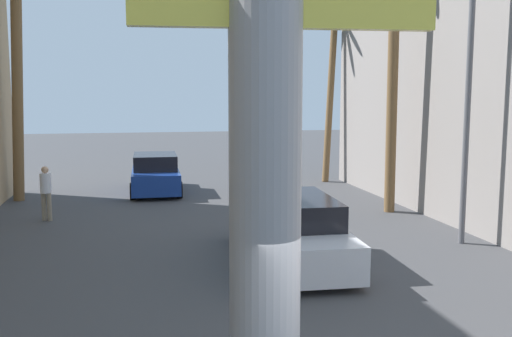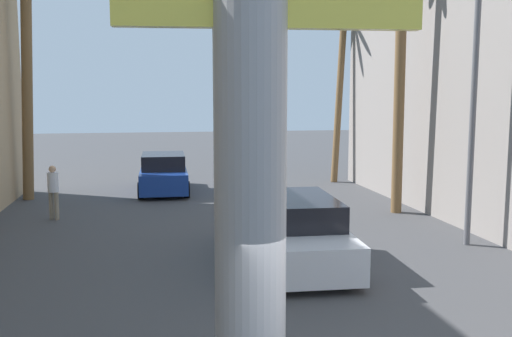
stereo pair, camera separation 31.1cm
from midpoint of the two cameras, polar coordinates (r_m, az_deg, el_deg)
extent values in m
plane|color=#424244|center=(15.60, -3.43, -7.28)|extent=(92.20, 92.20, 0.00)
cylinder|color=#9E9EA3|center=(5.78, -0.61, 7.28)|extent=(0.75, 0.75, 7.88)
cube|color=#F2E04C|center=(5.89, 1.37, 16.51)|extent=(3.10, 0.39, 0.56)
cylinder|color=#59595E|center=(15.81, 19.90, 6.61)|extent=(0.16, 0.16, 7.71)
sphere|color=green|center=(8.95, -8.89, 15.70)|extent=(0.14, 0.14, 0.14)
cylinder|color=black|center=(15.30, -2.13, -6.33)|extent=(0.25, 0.65, 0.64)
cylinder|color=black|center=(15.66, 4.95, -6.03)|extent=(0.25, 0.65, 0.64)
cylinder|color=black|center=(11.89, 0.12, -10.38)|extent=(0.25, 0.65, 0.64)
cylinder|color=black|center=(12.35, 9.14, -9.80)|extent=(0.25, 0.65, 0.64)
cube|color=silver|center=(13.69, 2.88, -6.95)|extent=(2.26, 5.20, 0.80)
cube|color=black|center=(13.54, 2.90, -4.08)|extent=(2.00, 2.89, 0.60)
cylinder|color=black|center=(25.14, -12.39, -1.08)|extent=(0.23, 0.64, 0.64)
cylinder|color=black|center=(25.15, -8.42, -0.98)|extent=(0.23, 0.64, 0.64)
cylinder|color=black|center=(22.11, -12.60, -2.23)|extent=(0.23, 0.64, 0.64)
cylinder|color=black|center=(22.12, -8.07, -2.12)|extent=(0.23, 0.64, 0.64)
cube|color=navy|center=(23.58, -10.39, -0.99)|extent=(1.93, 4.43, 0.80)
cube|color=black|center=(23.49, -10.43, 0.70)|extent=(1.74, 2.45, 0.60)
cylinder|color=brown|center=(22.99, -23.13, 8.23)|extent=(0.70, 0.51, 9.05)
cylinder|color=brown|center=(19.44, 13.04, 8.50)|extent=(0.47, 0.52, 8.79)
cylinder|color=brown|center=(26.13, 7.09, 7.06)|extent=(0.74, 0.57, 7.65)
ellipsoid|color=#2C6D2D|center=(26.74, 8.70, 14.72)|extent=(1.69, 0.52, 0.90)
ellipsoid|color=#25712D|center=(27.42, 6.95, 14.74)|extent=(1.05, 1.74, 0.65)
ellipsoid|color=#2D6D2D|center=(27.14, 5.33, 14.67)|extent=(1.11, 1.64, 0.89)
ellipsoid|color=#2C772D|center=(26.17, 4.92, 15.07)|extent=(1.76, 0.54, 0.73)
ellipsoid|color=#1F5C2D|center=(25.67, 6.29, 15.22)|extent=(1.22, 1.66, 0.70)
ellipsoid|color=#21692D|center=(25.88, 8.15, 15.22)|extent=(1.03, 1.76, 0.58)
cylinder|color=gray|center=(19.13, -20.40, -3.63)|extent=(0.14, 0.14, 0.89)
cylinder|color=gray|center=(19.25, -20.88, -3.58)|extent=(0.14, 0.14, 0.89)
cylinder|color=silver|center=(19.07, -20.74, -1.37)|extent=(0.46, 0.46, 0.62)
sphere|color=tan|center=(19.01, -20.80, -0.12)|extent=(0.22, 0.22, 0.22)
camera|label=1|loc=(0.16, -90.77, -0.10)|focal=40.00mm
camera|label=2|loc=(0.16, 89.23, 0.10)|focal=40.00mm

